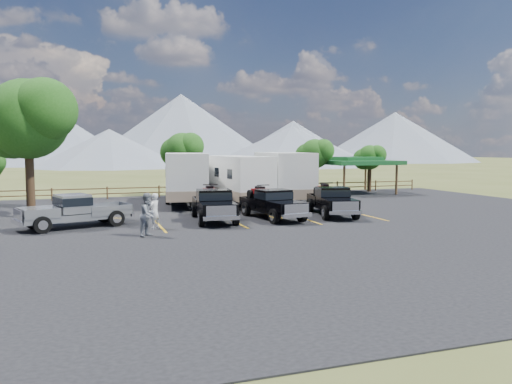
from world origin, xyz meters
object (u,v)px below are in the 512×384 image
object	(u,v)px
trailer_right	(283,176)
pickup_silver	(76,210)
trailer_left	(185,178)
rig_left	(213,204)
pavilion	(356,162)
trailer_center	(237,179)
rig_center	(272,203)
person_a	(154,211)
tree_big_nw	(27,119)
person_b	(148,215)
rig_right	(331,200)

from	to	relation	value
trailer_right	pickup_silver	world-z (taller)	trailer_right
trailer_right	trailer_left	bearing A→B (deg)	179.91
rig_left	pickup_silver	bearing A→B (deg)	-172.73
pavilion	rig_left	bearing A→B (deg)	-141.90
trailer_center	trailer_right	distance (m)	3.54
rig_center	person_a	xyz separation A→B (m)	(-6.69, -1.54, -0.01)
pavilion	pickup_silver	world-z (taller)	pavilion
rig_left	trailer_right	world-z (taller)	trailer_right
tree_big_nw	person_b	distance (m)	11.09
rig_left	trailer_left	world-z (taller)	trailer_left
person_a	person_b	xyz separation A→B (m)	(-0.52, -2.01, 0.10)
rig_center	trailer_left	world-z (taller)	trailer_left
rig_center	trailer_left	xyz separation A→B (m)	(-3.27, 8.49, 0.99)
rig_right	person_b	world-z (taller)	person_b
trailer_left	pickup_silver	size ratio (longest dim) A/B	1.79
trailer_right	tree_big_nw	bearing A→B (deg)	-162.78
pavilion	tree_big_nw	bearing A→B (deg)	-162.66
person_b	pavilion	bearing A→B (deg)	-10.72
tree_big_nw	rig_left	xyz separation A→B (m)	(9.58, -4.54, -4.64)
trailer_right	person_a	distance (m)	13.79
rig_right	pickup_silver	xyz separation A→B (m)	(-14.13, -0.04, -0.04)
rig_right	trailer_right	world-z (taller)	trailer_right
trailer_right	pickup_silver	distance (m)	15.88
trailer_center	person_a	distance (m)	11.13
person_a	person_b	distance (m)	2.08
tree_big_nw	pickup_silver	world-z (taller)	tree_big_nw
pickup_silver	person_a	size ratio (longest dim) A/B	3.32
pavilion	trailer_left	bearing A→B (deg)	-164.92
rig_right	trailer_center	distance (m)	7.99
rig_left	pickup_silver	xyz separation A→B (m)	(-7.05, -0.16, -0.06)
person_a	rig_left	bearing A→B (deg)	166.13
tree_big_nw	rig_left	distance (m)	11.57
rig_center	person_a	size ratio (longest dim) A/B	3.25
trailer_center	person_a	world-z (taller)	trailer_center
rig_left	trailer_right	xyz separation A→B (m)	(6.96, 7.24, 0.97)
rig_right	trailer_left	world-z (taller)	trailer_left
trailer_left	trailer_center	world-z (taller)	trailer_left
tree_big_nw	trailer_right	distance (m)	17.16
pickup_silver	tree_big_nw	bearing A→B (deg)	-170.68
trailer_right	person_b	bearing A→B (deg)	-126.57
rig_left	person_b	world-z (taller)	person_b
trailer_right	person_b	world-z (taller)	trailer_right
tree_big_nw	person_a	size ratio (longest dim) A/B	4.49
trailer_left	person_b	size ratio (longest dim) A/B	5.34
rig_left	trailer_center	distance (m)	7.79
rig_right	trailer_center	bearing A→B (deg)	128.82
person_a	person_b	size ratio (longest dim) A/B	0.90
tree_big_nw	person_a	bearing A→B (deg)	-45.75
trailer_left	trailer_center	bearing A→B (deg)	-11.82
trailer_left	rig_right	bearing A→B (deg)	-41.00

